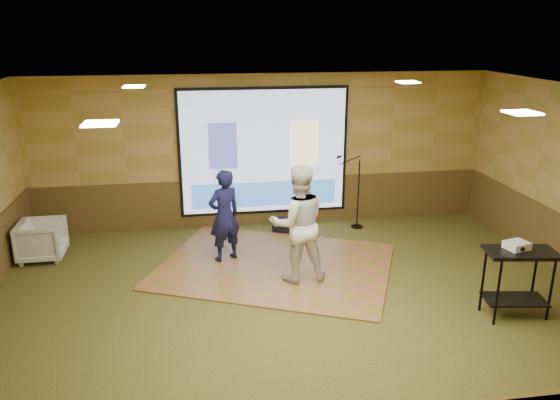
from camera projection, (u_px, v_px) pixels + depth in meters
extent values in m
plane|color=#2C3719|center=(295.00, 306.00, 7.88)|extent=(9.00, 9.00, 0.00)
cube|color=#AE8C48|center=(263.00, 151.00, 10.71)|extent=(9.00, 0.04, 3.00)
cube|color=#AE8C48|center=(379.00, 354.00, 4.13)|extent=(9.00, 0.04, 3.00)
cube|color=silver|center=(297.00, 96.00, 6.96)|extent=(9.00, 7.00, 0.04)
cube|color=brown|center=(264.00, 201.00, 11.01)|extent=(9.00, 0.04, 0.95)
cube|color=black|center=(264.00, 152.00, 10.67)|extent=(3.32, 0.03, 2.52)
cube|color=#AEBCDD|center=(264.00, 152.00, 10.64)|extent=(3.20, 0.02, 2.40)
cube|color=#434494|center=(223.00, 146.00, 10.46)|extent=(0.55, 0.01, 0.90)
cube|color=#FFE293|center=(304.00, 143.00, 10.70)|extent=(0.55, 0.01, 0.90)
cube|color=#3571C8|center=(264.00, 194.00, 10.89)|extent=(2.88, 0.01, 0.50)
cube|color=#FFF0BF|center=(134.00, 87.00, 8.34)|extent=(0.32, 0.32, 0.02)
cube|color=#FFF0BF|center=(408.00, 82.00, 8.99)|extent=(0.32, 0.32, 0.02)
cube|color=#FFF0BF|center=(100.00, 124.00, 5.24)|extent=(0.32, 0.32, 0.02)
cube|color=#FFF0BF|center=(522.00, 113.00, 5.88)|extent=(0.32, 0.32, 0.02)
cube|color=brown|center=(275.00, 265.00, 9.17)|extent=(4.58, 4.12, 0.03)
imported|color=#14153E|center=(224.00, 216.00, 9.14)|extent=(0.69, 0.60, 1.59)
imported|color=silver|center=(298.00, 224.00, 8.39)|extent=(0.94, 0.75, 1.86)
cylinder|color=black|center=(498.00, 294.00, 7.25)|extent=(0.04, 0.04, 0.93)
cylinder|color=black|center=(551.00, 290.00, 7.37)|extent=(0.04, 0.04, 0.93)
cylinder|color=black|center=(483.00, 281.00, 7.62)|extent=(0.04, 0.04, 0.93)
cylinder|color=black|center=(534.00, 277.00, 7.73)|extent=(0.04, 0.04, 0.93)
cube|color=black|center=(521.00, 252.00, 7.34)|extent=(0.93, 0.49, 0.05)
cube|color=black|center=(514.00, 299.00, 7.56)|extent=(0.83, 0.44, 0.03)
cube|color=white|center=(517.00, 245.00, 7.39)|extent=(0.35, 0.31, 0.10)
cylinder|color=black|center=(357.00, 227.00, 10.94)|extent=(0.24, 0.24, 0.02)
cylinder|color=black|center=(358.00, 194.00, 10.73)|extent=(0.02, 0.02, 1.38)
cylinder|color=black|center=(350.00, 160.00, 10.49)|extent=(0.44, 0.02, 0.17)
cylinder|color=black|center=(339.00, 157.00, 10.43)|extent=(0.10, 0.05, 0.08)
imported|color=gray|center=(42.00, 240.00, 9.37)|extent=(0.76, 0.74, 0.69)
cube|color=black|center=(284.00, 225.00, 10.69)|extent=(0.49, 0.40, 0.26)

